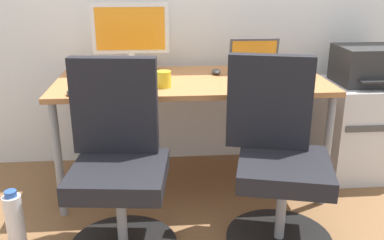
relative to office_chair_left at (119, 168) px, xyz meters
name	(u,v)px	position (x,y,z in m)	size (l,w,h in m)	color
ground_plane	(191,183)	(0.40, 0.62, -0.42)	(5.28, 5.28, 0.00)	brown
desk	(191,88)	(0.40, 0.62, 0.22)	(1.62, 0.74, 0.70)	#B77542
office_chair_left	(119,168)	(0.00, 0.00, 0.00)	(0.54, 0.54, 0.94)	black
office_chair_right	(278,162)	(0.78, 0.00, 0.00)	(0.54, 0.54, 0.94)	black
side_cabinet	(358,128)	(1.55, 0.72, -0.11)	(0.47, 0.52, 0.63)	silver
printer	(367,65)	(1.55, 0.72, 0.33)	(0.38, 0.40, 0.24)	#2D2D2D
water_bottle_on_floor	(15,220)	(-0.53, 0.02, -0.28)	(0.09, 0.09, 0.31)	white
desktop_monitor	(131,33)	(0.04, 0.84, 0.53)	(0.48, 0.18, 0.43)	silver
open_laptop	(256,68)	(0.81, 0.65, 0.34)	(0.31, 0.26, 0.23)	#4C4C51
keyboard_by_monitor	(119,92)	(-0.01, 0.33, 0.29)	(0.34, 0.12, 0.02)	silver
keyboard_by_laptop	(273,88)	(0.83, 0.33, 0.29)	(0.34, 0.12, 0.02)	#515156
mouse_by_monitor	(216,72)	(0.57, 0.73, 0.30)	(0.06, 0.10, 0.03)	#2D2D2D
mouse_by_laptop	(72,92)	(-0.25, 0.32, 0.30)	(0.06, 0.10, 0.03)	#2D2D2D
coffee_mug	(164,79)	(0.24, 0.44, 0.33)	(0.08, 0.08, 0.09)	yellow
pen_cup	(282,63)	(1.01, 0.79, 0.33)	(0.07, 0.07, 0.10)	slate
phone_near_monitor	(305,74)	(1.13, 0.67, 0.29)	(0.07, 0.14, 0.01)	black
notebook	(153,78)	(0.17, 0.60, 0.29)	(0.21, 0.15, 0.03)	yellow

